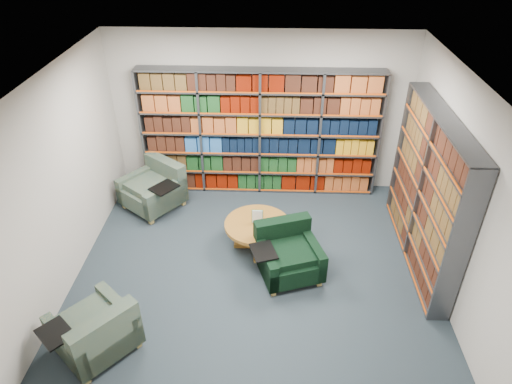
{
  "coord_description": "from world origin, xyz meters",
  "views": [
    {
      "loc": [
        0.21,
        -4.68,
        4.5
      ],
      "look_at": [
        0.0,
        0.6,
        1.05
      ],
      "focal_mm": 32.0,
      "sensor_mm": 36.0,
      "label": 1
    }
  ],
  "objects_px": {
    "chair_green_right": "(287,254)",
    "coffee_table": "(257,228)",
    "chair_teal_left": "(156,189)",
    "chair_teal_front": "(97,334)"
  },
  "relations": [
    {
      "from": "chair_green_right",
      "to": "coffee_table",
      "type": "distance_m",
      "value": 0.65
    },
    {
      "from": "chair_green_right",
      "to": "chair_teal_left",
      "type": "bearing_deg",
      "value": 144.31
    },
    {
      "from": "chair_teal_left",
      "to": "coffee_table",
      "type": "height_order",
      "value": "chair_teal_left"
    },
    {
      "from": "chair_green_right",
      "to": "chair_teal_front",
      "type": "distance_m",
      "value": 2.64
    },
    {
      "from": "chair_teal_left",
      "to": "chair_green_right",
      "type": "distance_m",
      "value": 2.7
    },
    {
      "from": "chair_green_right",
      "to": "chair_teal_front",
      "type": "height_order",
      "value": "chair_teal_front"
    },
    {
      "from": "chair_teal_left",
      "to": "chair_teal_front",
      "type": "relative_size",
      "value": 1.05
    },
    {
      "from": "chair_teal_left",
      "to": "chair_green_right",
      "type": "xyz_separation_m",
      "value": [
        2.2,
        -1.58,
        -0.02
      ]
    },
    {
      "from": "chair_green_right",
      "to": "coffee_table",
      "type": "xyz_separation_m",
      "value": [
        -0.43,
        0.48,
        0.07
      ]
    },
    {
      "from": "chair_teal_left",
      "to": "chair_green_right",
      "type": "relative_size",
      "value": 1.12
    }
  ]
}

